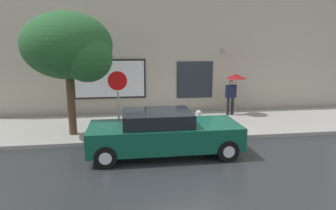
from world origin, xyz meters
The scene contains 8 objects.
ground_plane centered at (0.00, 0.00, 0.00)m, with size 60.00×60.00×0.00m, color #282B2D.
sidewalk centered at (0.00, 3.00, 0.07)m, with size 20.00×4.00×0.15m, color gray.
building_facade centered at (-0.02, 5.50, 3.48)m, with size 20.00×0.67×7.00m.
parked_car centered at (-0.67, -0.03, 0.70)m, with size 4.65×1.87×1.39m.
fire_hydrant centered at (0.96, 1.97, 0.53)m, with size 0.30×0.44×0.78m.
pedestrian_with_umbrella centered at (3.20, 4.18, 1.69)m, with size 1.00×1.00×1.93m.
street_tree centered at (-3.62, 1.99, 3.27)m, with size 3.12×2.65×4.38m.
stop_sign centered at (-2.06, 1.47, 1.85)m, with size 0.76×0.10×2.41m.
Camera 1 is at (-1.76, -8.62, 3.38)m, focal length 31.02 mm.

